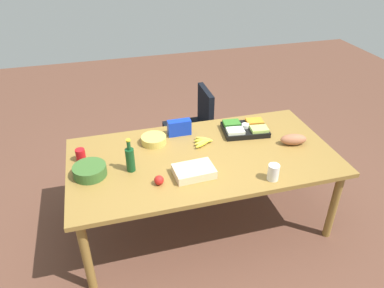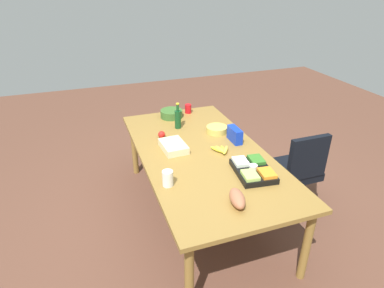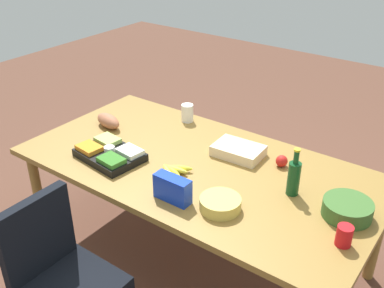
# 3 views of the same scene
# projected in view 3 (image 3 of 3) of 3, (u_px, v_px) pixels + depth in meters

# --- Properties ---
(ground_plane) EXTENTS (10.00, 10.00, 0.00)m
(ground_plane) POSITION_uv_depth(u_px,v_px,m) (197.00, 254.00, 3.27)
(ground_plane) COLOR brown
(conference_table) EXTENTS (2.31, 1.19, 0.76)m
(conference_table) POSITION_uv_depth(u_px,v_px,m) (198.00, 172.00, 2.94)
(conference_table) COLOR olive
(conference_table) RESTS_ON ground
(bread_loaf) EXTENTS (0.26, 0.16, 0.10)m
(bread_loaf) POSITION_uv_depth(u_px,v_px,m) (108.00, 121.00, 3.35)
(bread_loaf) COLOR #A76445
(bread_loaf) RESTS_ON conference_table
(banana_bunch) EXTENTS (0.20, 0.19, 0.04)m
(banana_bunch) POSITION_uv_depth(u_px,v_px,m) (173.00, 170.00, 2.80)
(banana_bunch) COLOR yellow
(banana_bunch) RESTS_ON conference_table
(red_solo_cup) EXTENTS (0.09, 0.09, 0.11)m
(red_solo_cup) POSITION_uv_depth(u_px,v_px,m) (344.00, 236.00, 2.21)
(red_solo_cup) COLOR red
(red_solo_cup) RESTS_ON conference_table
(mayo_jar) EXTENTS (0.10, 0.10, 0.14)m
(mayo_jar) POSITION_uv_depth(u_px,v_px,m) (187.00, 113.00, 3.43)
(mayo_jar) COLOR white
(mayo_jar) RESTS_ON conference_table
(wine_bottle) EXTENTS (0.08, 0.08, 0.30)m
(wine_bottle) POSITION_uv_depth(u_px,v_px,m) (294.00, 177.00, 2.56)
(wine_bottle) COLOR #12431F
(wine_bottle) RESTS_ON conference_table
(chip_bag_blue) EXTENTS (0.22, 0.08, 0.15)m
(chip_bag_blue) POSITION_uv_depth(u_px,v_px,m) (172.00, 189.00, 2.53)
(chip_bag_blue) COLOR #1233BB
(chip_bag_blue) RESTS_ON conference_table
(veggie_tray) EXTENTS (0.45, 0.35, 0.09)m
(veggie_tray) POSITION_uv_depth(u_px,v_px,m) (110.00, 153.00, 2.96)
(veggie_tray) COLOR black
(veggie_tray) RESTS_ON conference_table
(sheet_cake) EXTENTS (0.33, 0.24, 0.07)m
(sheet_cake) POSITION_uv_depth(u_px,v_px,m) (238.00, 151.00, 2.99)
(sheet_cake) COLOR beige
(sheet_cake) RESTS_ON conference_table
(chip_bowl) EXTENTS (0.29, 0.29, 0.07)m
(chip_bowl) POSITION_uv_depth(u_px,v_px,m) (220.00, 204.00, 2.47)
(chip_bowl) COLOR #CFB551
(chip_bowl) RESTS_ON conference_table
(salad_bowl) EXTENTS (0.31, 0.31, 0.09)m
(salad_bowl) POSITION_uv_depth(u_px,v_px,m) (347.00, 209.00, 2.41)
(salad_bowl) COLOR #386129
(salad_bowl) RESTS_ON conference_table
(apple_red) EXTENTS (0.09, 0.09, 0.08)m
(apple_red) POSITION_uv_depth(u_px,v_px,m) (282.00, 161.00, 2.87)
(apple_red) COLOR red
(apple_red) RESTS_ON conference_table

